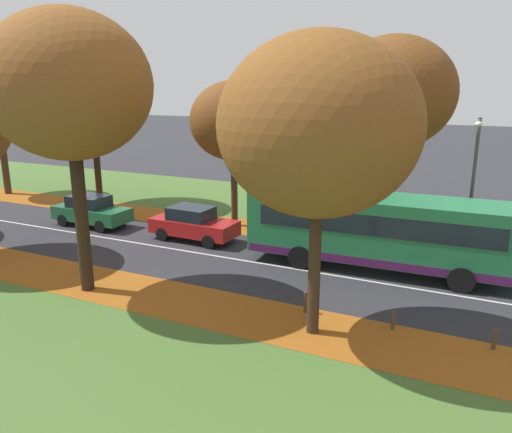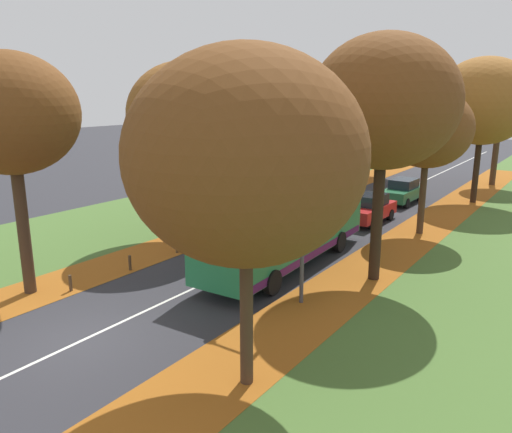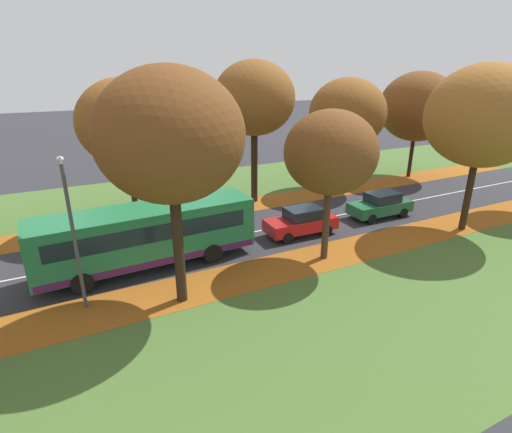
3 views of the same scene
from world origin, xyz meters
TOP-DOWN VIEW (x-y plane):
  - ground_plane at (0.00, 0.00)m, footprint 160.00×160.00m
  - grass_verge_left at (-9.20, 20.00)m, footprint 12.00×90.00m
  - leaf_litter_left at (-4.60, 14.00)m, footprint 2.80×60.00m
  - leaf_litter_right at (4.60, 14.00)m, footprint 2.80×60.00m
  - road_centre_line at (0.00, 20.00)m, footprint 0.12×80.00m
  - tree_left_nearest at (-4.74, 1.25)m, footprint 4.66×4.66m
  - tree_left_near at (-4.73, 9.97)m, footprint 5.61×5.61m
  - tree_left_mid at (-5.17, 18.47)m, footprint 5.49×5.49m
  - tree_left_far at (-4.84, 26.16)m, footprint 5.78×5.78m
  - tree_left_distant at (-5.15, 33.84)m, footprint 6.36×6.36m
  - tree_right_nearest at (5.35, 1.04)m, footprint 5.63×5.63m
  - tree_right_near at (5.21, 9.88)m, footprint 5.52×5.52m
  - tree_right_mid at (4.67, 17.56)m, footprint 4.42×4.42m
  - tree_right_far at (5.27, 27.31)m, footprint 6.23×6.23m
  - tree_right_distant at (5.04, 35.24)m, footprint 4.62×4.62m
  - bollard_third at (-3.59, 2.17)m, footprint 0.12×0.12m
  - bollard_fourth at (-3.52, 4.98)m, footprint 0.12×0.12m
  - bollard_fifth at (-3.52, 7.79)m, footprint 0.12×0.12m
  - bollard_sixth at (-3.60, 10.60)m, footprint 0.12×0.12m
  - streetlamp_right at (3.67, 6.19)m, footprint 1.89×0.28m
  - bus at (1.46, 9.36)m, footprint 2.92×10.48m
  - car_red_lead at (1.57, 18.15)m, footprint 1.87×4.24m
  - car_green_following at (1.39, 24.36)m, footprint 1.87×4.24m

SIDE VIEW (x-z plane):
  - ground_plane at x=0.00m, z-range 0.00..0.00m
  - road_centre_line at x=0.00m, z-range 0.00..0.01m
  - grass_verge_left at x=-9.20m, z-range 0.00..0.01m
  - leaf_litter_left at x=-4.60m, z-range 0.01..0.01m
  - leaf_litter_right at x=4.60m, z-range 0.01..0.01m
  - bollard_fifth at x=-3.52m, z-range 0.00..0.61m
  - bollard_third at x=-3.59m, z-range 0.00..0.63m
  - bollard_fourth at x=-3.52m, z-range 0.00..0.64m
  - bollard_sixth at x=-3.60m, z-range 0.00..0.74m
  - car_red_lead at x=1.57m, z-range 0.00..1.62m
  - car_green_following at x=1.39m, z-range 0.00..1.62m
  - bus at x=1.46m, z-range 0.21..3.19m
  - streetlamp_right at x=3.67m, z-range 0.74..6.74m
  - tree_right_mid at x=4.67m, z-range 1.72..9.18m
  - tree_right_nearest at x=5.35m, z-range 1.62..9.96m
  - tree_left_far at x=-4.84m, z-range 1.65..10.17m
  - tree_left_distant at x=-5.15m, z-range 1.58..10.49m
  - tree_left_near at x=-4.73m, z-range 1.82..10.53m
  - tree_left_nearest at x=-4.74m, z-range 2.18..10.80m
  - tree_right_far at x=5.27m, z-range 1.93..11.42m
  - tree_right_distant at x=5.04m, z-range 2.31..11.19m
  - tree_right_near at x=5.21m, z-range 2.18..11.55m
  - tree_left_mid at x=-5.17m, z-range 2.35..12.06m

